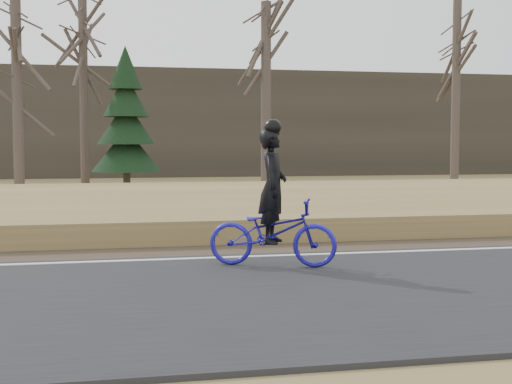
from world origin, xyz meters
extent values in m
cube|color=olive|center=(0.00, 4.20, 0.22)|extent=(120.00, 5.00, 0.44)
cube|color=slate|center=(0.00, 8.00, 0.23)|extent=(120.00, 3.00, 0.45)
cube|color=black|center=(0.00, 8.00, 0.52)|extent=(120.00, 2.40, 0.14)
cube|color=brown|center=(0.00, 7.28, 0.67)|extent=(120.00, 0.07, 0.15)
cube|color=brown|center=(0.00, 8.72, 0.67)|extent=(120.00, 0.07, 0.15)
cube|color=#383328|center=(0.00, 30.00, 3.00)|extent=(120.00, 4.00, 6.00)
imported|color=#1D179F|center=(-5.80, -0.72, 0.57)|extent=(2.05, 1.34, 1.02)
imported|color=black|center=(-5.80, -0.72, 1.27)|extent=(0.61, 0.73, 1.72)
sphere|color=black|center=(-5.80, -0.72, 2.15)|extent=(0.26, 0.26, 0.26)
cylinder|color=brown|center=(-11.19, 14.47, 3.40)|extent=(0.36, 0.36, 6.81)
cylinder|color=brown|center=(-9.08, 18.07, 4.09)|extent=(0.36, 0.36, 8.18)
cylinder|color=brown|center=(-2.65, 13.76, 3.44)|extent=(0.36, 0.36, 6.89)
cylinder|color=brown|center=(6.08, 16.46, 4.02)|extent=(0.36, 0.36, 8.05)
cylinder|color=brown|center=(-7.51, 16.02, 0.56)|extent=(0.28, 0.28, 1.11)
cone|color=black|center=(-7.51, 16.02, 1.65)|extent=(2.60, 2.60, 1.62)
cone|color=black|center=(-7.51, 16.02, 2.67)|extent=(2.15, 2.15, 1.62)
cone|color=black|center=(-7.51, 16.02, 3.69)|extent=(1.70, 1.70, 1.62)
cone|color=black|center=(-7.51, 16.02, 4.71)|extent=(1.25, 1.25, 1.62)
camera|label=1|loc=(-8.25, -11.12, 1.93)|focal=50.00mm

